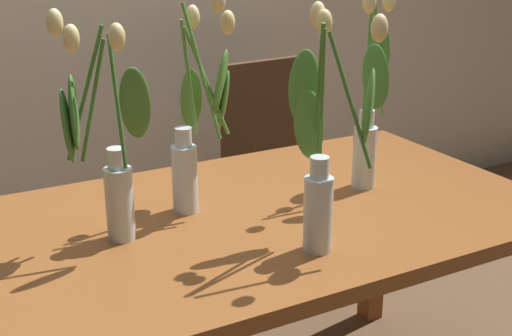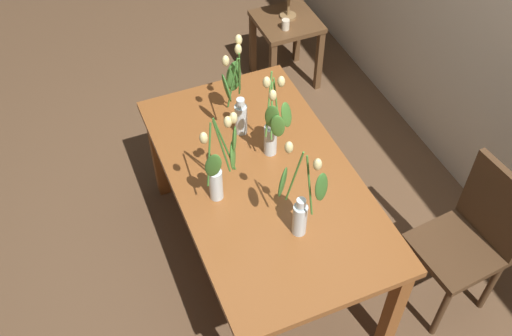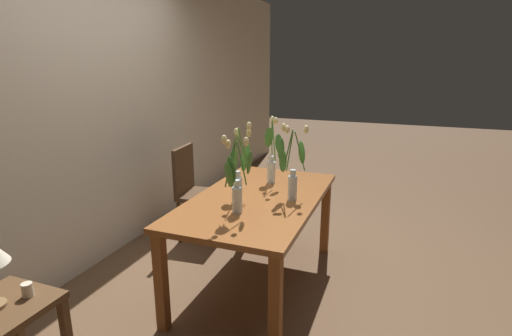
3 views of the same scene
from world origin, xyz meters
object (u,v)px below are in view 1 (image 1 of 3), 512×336
Objects in this scene: dining_table at (251,245)px; tulip_vase_3 at (323,160)px; tulip_vase_1 at (107,159)px; dining_chair at (276,159)px; tulip_vase_0 at (196,135)px; tulip_vase_2 at (369,122)px.

tulip_vase_3 is at bearing -77.86° from dining_table.
tulip_vase_1 reaches higher than dining_table.
dining_table is 1.09m from dining_chair.
tulip_vase_0 reaches higher than dining_chair.
tulip_vase_3 is at bearing -115.70° from dining_chair.
tulip_vase_0 is 0.50m from tulip_vase_2.
tulip_vase_1 is at bearing -179.71° from tulip_vase_2.
tulip_vase_0 is 0.38m from tulip_vase_3.
dining_table is 0.48m from tulip_vase_2.
tulip_vase_3 reaches higher than tulip_vase_1.
dining_table is at bearing -123.89° from dining_chair.
dining_chair is (0.71, 0.80, -0.42)m from tulip_vase_0.
tulip_vase_3 is (-0.33, -0.26, 0.02)m from tulip_vase_2.
tulip_vase_2 is 1.00m from dining_chair.
dining_table is at bearing -1.33° from tulip_vase_1.
tulip_vase_2 is at bearing -104.01° from dining_chair.
dining_chair reaches higher than dining_table.
tulip_vase_2 reaches higher than dining_chair.
dining_chair is at bearing 48.32° from tulip_vase_0.
dining_table is at bearing -178.14° from tulip_vase_2.
dining_chair is at bearing 64.30° from tulip_vase_3.
tulip_vase_2 is (0.75, 0.00, -0.02)m from tulip_vase_1.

